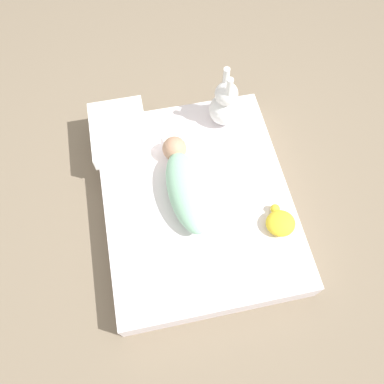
{
  "coord_description": "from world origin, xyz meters",
  "views": [
    {
      "loc": [
        -0.79,
        0.18,
        1.8
      ],
      "look_at": [
        -0.0,
        0.02,
        0.2
      ],
      "focal_mm": 35.0,
      "sensor_mm": 36.0,
      "label": 1
    }
  ],
  "objects_px": {
    "swaddled_baby": "(185,185)",
    "pillow": "(119,132)",
    "bunny_plush": "(225,105)",
    "turtle_plush": "(280,222)"
  },
  "relations": [
    {
      "from": "bunny_plush",
      "to": "pillow",
      "type": "bearing_deg",
      "value": 89.74
    },
    {
      "from": "swaddled_baby",
      "to": "turtle_plush",
      "type": "bearing_deg",
      "value": -126.67
    },
    {
      "from": "pillow",
      "to": "bunny_plush",
      "type": "xyz_separation_m",
      "value": [
        -0.0,
        -0.56,
        0.08
      ]
    },
    {
      "from": "swaddled_baby",
      "to": "pillow",
      "type": "xyz_separation_m",
      "value": [
        0.4,
        0.28,
        -0.03
      ]
    },
    {
      "from": "bunny_plush",
      "to": "turtle_plush",
      "type": "bearing_deg",
      "value": -170.63
    },
    {
      "from": "swaddled_baby",
      "to": "pillow",
      "type": "relative_size",
      "value": 1.45
    },
    {
      "from": "swaddled_baby",
      "to": "bunny_plush",
      "type": "xyz_separation_m",
      "value": [
        0.4,
        -0.29,
        0.05
      ]
    },
    {
      "from": "pillow",
      "to": "turtle_plush",
      "type": "bearing_deg",
      "value": -134.39
    },
    {
      "from": "swaddled_baby",
      "to": "pillow",
      "type": "bearing_deg",
      "value": 31.21
    },
    {
      "from": "swaddled_baby",
      "to": "bunny_plush",
      "type": "height_order",
      "value": "bunny_plush"
    }
  ]
}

